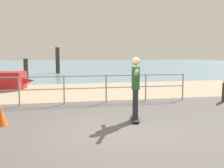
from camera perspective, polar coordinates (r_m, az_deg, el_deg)
name	(u,v)px	position (r m, az deg, el deg)	size (l,w,h in m)	color
ground_plane	(124,146)	(5.49, 2.53, -13.12)	(24.00, 10.00, 0.04)	#514C49
beach_strip	(83,91)	(13.19, -6.28, -1.45)	(24.00, 6.00, 0.04)	tan
sea_surface	(63,65)	(41.06, -10.29, 4.00)	(72.00, 50.00, 0.04)	slate
railing_fence	(19,87)	(9.74, -19.18, -0.54)	(12.27, 0.05, 1.05)	gray
skateboard	(135,119)	(7.40, 4.94, -7.35)	(0.39, 0.82, 0.08)	black
skateboarder	(136,84)	(7.23, 5.02, -0.03)	(0.44, 1.42, 1.65)	#26262B
bollard_short	(224,92)	(11.06, 22.77, -1.65)	(0.18, 0.18, 0.71)	#422D1E
groyne_post_2	(26,69)	(19.80, -17.81, 3.07)	(0.31, 0.31, 1.44)	#422D1E
groyne_post_3	(58,60)	(24.59, -11.47, 4.94)	(0.37, 0.37, 2.32)	#422D1E
traffic_cone	(1,117)	(7.39, -22.58, -6.42)	(0.36, 0.36, 0.50)	#E55919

